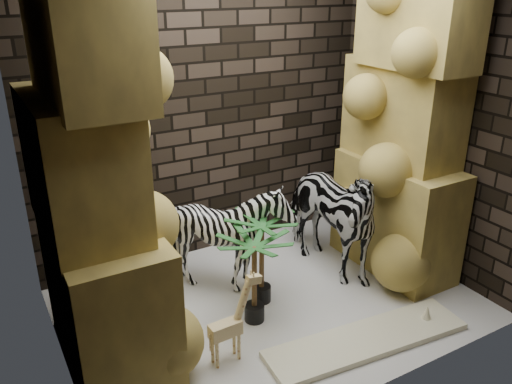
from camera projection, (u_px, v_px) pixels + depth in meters
floor at (271, 304)px, 4.66m from camera, size 3.50×3.50×0.00m
wall_back at (206, 111)px, 5.09m from camera, size 3.50×0.00×3.50m
wall_front at (384, 197)px, 3.09m from camera, size 3.50×0.00×3.50m
wall_left at (37, 184)px, 3.29m from camera, size 0.00×3.00×3.00m
wall_right at (432, 116)px, 4.90m from camera, size 0.00×3.00×3.00m
rock_pillar_left at (93, 174)px, 3.45m from camera, size 0.68×1.30×3.00m
rock_pillar_right at (406, 120)px, 4.75m from camera, size 0.58×1.25×3.00m
zebra_right at (326, 205)px, 4.94m from camera, size 0.71×1.22×1.41m
zebra_left at (229, 241)px, 4.75m from camera, size 0.90×1.09×0.96m
giraffe_toy at (225, 321)px, 3.84m from camera, size 0.38×0.14×0.73m
palm_front at (262, 259)px, 4.56m from camera, size 0.36×0.36×0.85m
palm_back at (254, 279)px, 4.30m from camera, size 0.36×0.36×0.80m
surfboard at (367, 340)px, 4.17m from camera, size 1.74×0.57×0.05m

